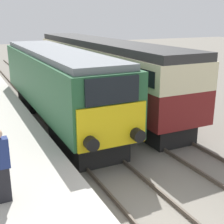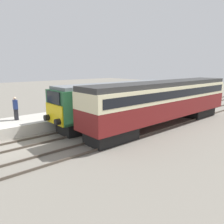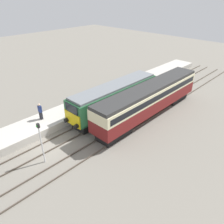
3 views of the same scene
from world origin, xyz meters
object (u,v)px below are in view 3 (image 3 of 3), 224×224
signal_post (41,140)px  locomotive (115,97)px  person_on_platform (40,111)px  passenger_carriage (150,98)px

signal_post → locomotive: bearing=99.0°
locomotive → person_on_platform: locomotive is taller
passenger_carriage → signal_post: signal_post is taller
passenger_carriage → person_on_platform: bearing=-125.2°
signal_post → person_on_platform: bearing=151.3°
signal_post → passenger_carriage: bearing=82.6°
person_on_platform → signal_post: bearing=-28.7°
locomotive → signal_post: signal_post is taller
passenger_carriage → locomotive: bearing=-146.6°
passenger_carriage → signal_post: bearing=-97.4°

